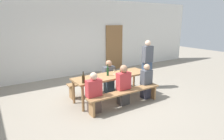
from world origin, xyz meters
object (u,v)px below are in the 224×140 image
Objects in this scene: seated_guest_near_0 at (94,94)px; seated_guest_far_0 at (109,77)px; tasting_table at (112,77)px; wine_bottle_0 at (121,72)px; wine_glass_1 at (114,71)px; bench_far at (101,82)px; standing_host at (147,65)px; wine_bottle_2 at (108,71)px; seated_guest_near_1 at (123,86)px; wine_bottle_1 at (83,79)px; seated_guest_near_2 at (146,82)px; wooden_door at (114,48)px; bench_near at (125,94)px; wine_glass_0 at (124,67)px.

seated_guest_far_0 is at bearing -46.91° from seated_guest_near_0.
tasting_table is 2.21× the size of seated_guest_near_0.
wine_glass_1 is (-0.11, 0.21, 0.01)m from wine_bottle_0.
standing_host reaches higher than bench_far.
wine_bottle_2 is 1.97× the size of wine_glass_1.
seated_guest_near_1 is 1.06× the size of seated_guest_far_0.
wine_bottle_2 reaches higher than tasting_table.
wine_bottle_2 reaches higher than wine_bottle_1.
bench_far is at bearing 37.22° from seated_guest_near_2.
standing_host reaches higher than seated_guest_near_0.
seated_guest_near_0 is 2.57m from standing_host.
wine_bottle_1 is 1.99m from seated_guest_near_2.
wine_bottle_0 is (-1.92, -3.22, -0.19)m from wooden_door.
bench_near is 1.34m from bench_far.
bench_far is 0.31m from seated_guest_far_0.
seated_guest_far_0 is (0.36, 0.51, -0.36)m from wine_bottle_2.
seated_guest_near_0 is (-1.08, -0.32, -0.35)m from wine_bottle_0.
seated_guest_far_0 is (0.22, 1.19, 0.15)m from bench_near.
bench_far is 7.39× the size of wine_bottle_1.
standing_host reaches higher than seated_guest_near_1.
wine_bottle_0 is at bearing 15.07° from standing_host.
wine_bottle_0 is at bearing -62.78° from wine_glass_1.
wine_glass_0 is at bearing -35.89° from bench_far.
seated_guest_near_1 reaches higher than wine_glass_1.
seated_guest_near_1 is 1.07× the size of seated_guest_near_2.
wine_glass_1 is 1.49m from standing_host.
seated_guest_far_0 reaches higher than bench_near.
wine_bottle_0 is 1.62× the size of wine_glass_0.
wine_bottle_2 reaches higher than seated_guest_near_2.
bench_far is 1.98× the size of seated_guest_near_1.
seated_guest_far_0 is (0.13, 0.50, -0.35)m from wine_glass_1.
bench_near is 6.62× the size of wine_bottle_2.
wine_bottle_1 is 1.76× the size of wine_glass_0.
wine_bottle_1 is (-1.04, 0.43, 0.50)m from bench_near.
wine_bottle_2 reaches higher than wine_bottle_0.
seated_guest_far_0 is at bearing -9.49° from seated_guest_near_1.
seated_guest_near_0 is (-3.00, -3.54, -0.55)m from wooden_door.
seated_guest_near_0 reaches higher than tasting_table.
seated_guest_near_2 is at bearing -90.00° from seated_guest_near_1.
wine_glass_0 is (0.60, -0.43, 0.51)m from bench_far.
bench_near is at bearing -90.00° from bench_far.
seated_guest_far_0 is at bearing -127.06° from wooden_door.
seated_guest_near_0 is 1.01× the size of seated_guest_near_2.
wooden_door is 1.97× the size of seated_guest_near_2.
standing_host is at bearing 28.29° from bench_near.
wine_bottle_1 is 0.90× the size of wine_bottle_2.
wooden_door is 4.13m from seated_guest_near_1.
wooden_door is 0.89× the size of tasting_table.
wine_bottle_2 is at bearing 175.47° from tasting_table.
seated_guest_far_0 is 1.42m from standing_host.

